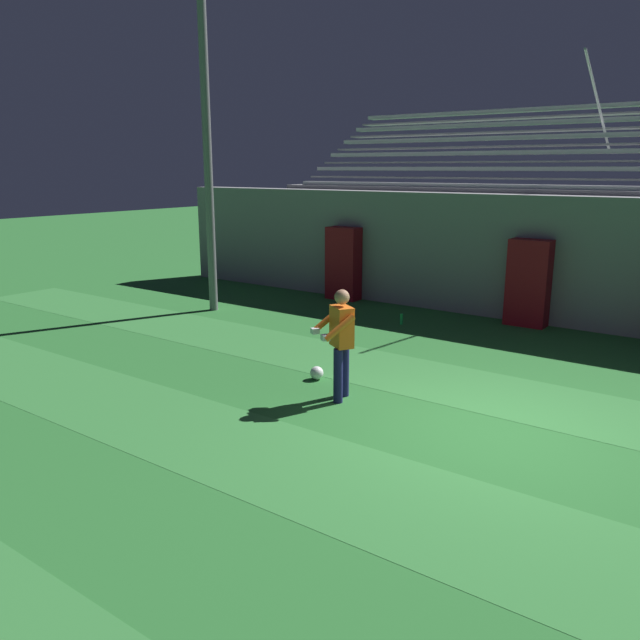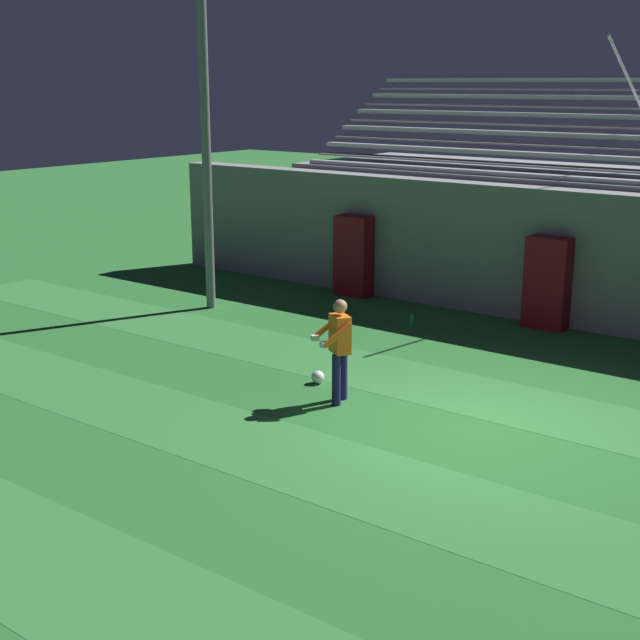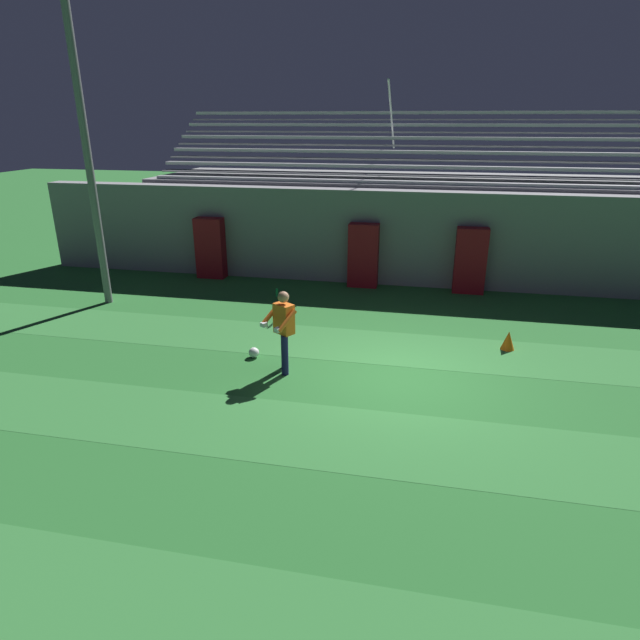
% 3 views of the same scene
% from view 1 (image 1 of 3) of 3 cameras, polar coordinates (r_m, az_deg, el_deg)
% --- Properties ---
extents(ground_plane, '(80.00, 80.00, 0.00)m').
position_cam_1_polar(ground_plane, '(8.61, 15.60, -9.84)').
color(ground_plane, '#286B2D').
extents(turf_stripe_mid, '(28.00, 1.86, 0.01)m').
position_cam_1_polar(turf_stripe_mid, '(6.72, 8.40, -16.51)').
color(turf_stripe_mid, '#337A38').
rests_on(turf_stripe_mid, ground).
extents(turf_stripe_far, '(28.00, 1.86, 0.01)m').
position_cam_1_polar(turf_stripe_far, '(9.87, 18.54, -6.96)').
color(turf_stripe_far, '#337A38').
rests_on(turf_stripe_far, ground).
extents(back_wall, '(24.00, 0.60, 2.80)m').
position_cam_1_polar(back_wall, '(14.36, 25.19, 4.54)').
color(back_wall, gray).
rests_on(back_wall, ground).
extents(padding_pillar_gate_left, '(0.88, 0.44, 1.89)m').
position_cam_1_polar(padding_pillar_gate_left, '(14.27, 18.52, 3.22)').
color(padding_pillar_gate_left, maroon).
rests_on(padding_pillar_gate_left, ground).
extents(padding_pillar_far_left, '(0.88, 0.44, 1.89)m').
position_cam_1_polar(padding_pillar_far_left, '(16.34, 2.16, 5.18)').
color(padding_pillar_far_left, maroon).
rests_on(padding_pillar_far_left, ground).
extents(bleacher_stand, '(18.00, 4.75, 5.83)m').
position_cam_1_polar(bleacher_stand, '(16.98, 27.01, 5.96)').
color(bleacher_stand, gray).
rests_on(bleacher_stand, ground).
extents(floodlight_pole, '(0.90, 0.36, 9.40)m').
position_cam_1_polar(floodlight_pole, '(15.28, -10.61, 22.73)').
color(floodlight_pole, slate).
rests_on(floodlight_pole, ground).
extents(goalkeeper, '(0.74, 0.71, 1.67)m').
position_cam_1_polar(goalkeeper, '(9.13, 1.89, -1.62)').
color(goalkeeper, '#19194C').
rests_on(goalkeeper, ground).
extents(soccer_ball, '(0.22, 0.22, 0.22)m').
position_cam_1_polar(soccer_ball, '(10.23, -0.30, -4.86)').
color(soccer_ball, white).
rests_on(soccer_ball, ground).
extents(water_bottle, '(0.07, 0.07, 0.24)m').
position_cam_1_polar(water_bottle, '(13.90, 7.45, 0.09)').
color(water_bottle, green).
rests_on(water_bottle, ground).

